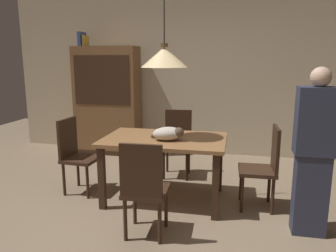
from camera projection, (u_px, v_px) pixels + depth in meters
ground at (153, 221)px, 3.39m from camera, size 10.00×10.00×0.00m
back_wall at (191, 70)px, 5.64m from camera, size 6.40×0.10×2.90m
dining_table at (164, 146)px, 3.78m from camera, size 1.40×0.90×0.75m
chair_far_back at (177, 140)px, 4.65m from camera, size 0.42×0.42×0.93m
chair_near_front at (144, 186)px, 2.97m from camera, size 0.41×0.41×0.93m
chair_right_side at (265, 164)px, 3.59m from camera, size 0.41×0.41×0.93m
chair_left_side at (76, 152)px, 4.04m from camera, size 0.43×0.43×0.93m
cat_sleeping at (169, 134)px, 3.64m from camera, size 0.41×0.32×0.16m
pendant_lamp at (164, 57)px, 3.58m from camera, size 0.52×0.52×1.30m
hutch_bookcase at (108, 103)px, 5.71m from camera, size 1.12×0.45×1.85m
book_blue_wide at (82, 39)px, 5.58m from camera, size 0.06×0.24×0.24m
book_yellow_short at (86, 41)px, 5.57m from camera, size 0.04×0.20×0.18m
person_standing at (314, 153)px, 3.00m from camera, size 0.36×0.22×1.58m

